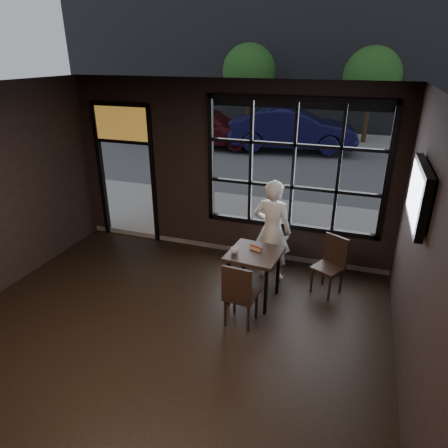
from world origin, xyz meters
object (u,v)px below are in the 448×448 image
at_px(navy_car, 293,129).
at_px(chair_near, 241,293).
at_px(cafe_table, 254,276).
at_px(man, 272,231).

bearing_deg(navy_car, chair_near, 177.92).
distance_m(cafe_table, navy_car, 10.29).
relative_size(cafe_table, man, 0.47).
relative_size(cafe_table, navy_car, 0.17).
height_order(chair_near, man, man).
bearing_deg(chair_near, man, -89.99).
xyz_separation_m(cafe_table, navy_car, (-1.25, 10.21, 0.47)).
bearing_deg(cafe_table, navy_car, 102.27).
relative_size(chair_near, man, 0.56).
relative_size(cafe_table, chair_near, 0.84).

